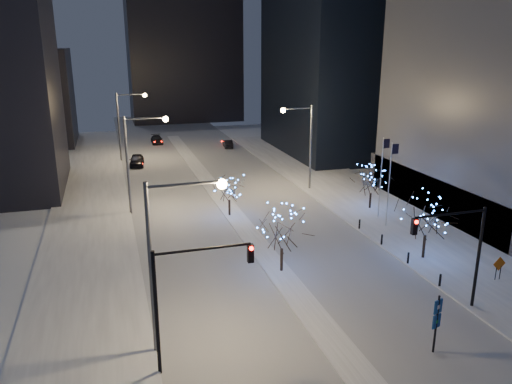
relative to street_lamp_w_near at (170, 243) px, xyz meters
name	(u,v)px	position (x,y,z in m)	size (l,w,h in m)	color
ground	(333,342)	(8.94, -2.00, -6.50)	(160.00, 160.00, 0.00)	white
road	(211,186)	(8.94, 33.00, -6.49)	(20.00, 130.00, 0.02)	#B4BAC4
median	(220,196)	(8.94, 28.00, -6.42)	(2.00, 80.00, 0.15)	white
east_sidewalk	(382,211)	(23.94, 18.00, -6.42)	(10.00, 90.00, 0.15)	white
west_sidewalk	(89,242)	(-5.06, 18.00, -6.42)	(8.00, 90.00, 0.15)	white
filler_west_far	(16,98)	(-17.06, 68.00, 1.50)	(18.00, 16.00, 16.00)	black
horizon_block	(182,23)	(14.94, 90.00, 14.50)	(24.00, 14.00, 42.00)	black
street_lamp_w_near	(170,243)	(0.00, 0.00, 0.00)	(4.40, 0.56, 10.00)	#595E66
street_lamp_w_mid	(137,151)	(0.00, 25.00, 0.00)	(4.40, 0.56, 10.00)	#595E66
street_lamp_w_far	(126,117)	(0.00, 50.00, 0.00)	(4.40, 0.56, 10.00)	#595E66
street_lamp_east	(304,136)	(19.02, 28.00, -0.05)	(3.90, 0.56, 10.00)	#595E66
traffic_signal_west	(186,288)	(0.50, -2.00, -1.74)	(5.26, 0.43, 7.00)	black
traffic_signal_east	(460,243)	(17.88, -1.00, -1.74)	(5.26, 0.43, 7.00)	black
flagpoles	(386,175)	(22.30, 15.25, -1.70)	(1.35, 2.60, 8.00)	silver
bollards	(394,248)	(19.14, 8.00, -5.90)	(0.16, 12.16, 0.90)	black
car_near	(137,160)	(0.96, 46.20, -5.68)	(1.93, 4.81, 1.64)	black
car_mid	(228,144)	(16.51, 55.31, -5.86)	(1.35, 3.87, 1.27)	black
car_far	(157,140)	(5.43, 62.15, -5.82)	(1.90, 4.67, 1.35)	black
holiday_tree_median_near	(282,231)	(9.16, 7.65, -3.12)	(4.77, 4.77, 4.98)	black
holiday_tree_median_far	(229,188)	(8.44, 21.28, -3.57)	(3.64, 3.64, 4.25)	black
holiday_tree_plaza_near	(427,217)	(20.97, 6.66, -2.93)	(5.17, 5.17, 5.27)	black
holiday_tree_plaza_far	(372,181)	(23.17, 19.28, -3.41)	(3.89, 3.89, 4.56)	black
wayfinding_sign	(437,318)	(13.94, -4.55, -4.32)	(0.62, 0.27, 3.55)	black
construction_sign	(499,266)	(23.81, 1.64, -5.26)	(1.10, 0.06, 1.81)	black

